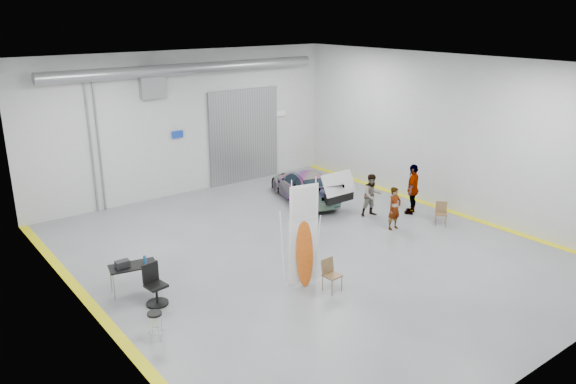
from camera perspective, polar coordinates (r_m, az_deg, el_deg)
ground at (r=18.51m, az=1.95°, el=-5.97°), size 16.00×16.00×0.00m
room_shell at (r=19.13m, az=-1.62°, el=7.63°), size 14.02×16.18×6.01m
sedan_car at (r=23.11m, az=1.72°, el=0.66°), size 2.99×4.70×1.27m
person_a at (r=20.37m, az=10.76°, el=-1.64°), size 0.57×0.38×1.56m
person_b at (r=21.53m, az=8.53°, el=-0.32°), size 0.95×0.82×1.65m
person_c at (r=22.04m, az=12.56°, el=0.31°), size 1.22×0.96×1.97m
surfboard_display at (r=15.79m, az=1.80°, el=-5.22°), size 0.89×0.37×3.20m
folding_chair_near at (r=15.93m, az=4.47°, el=-9.05°), size 0.47×0.48×0.93m
folding_chair_far at (r=21.29m, az=15.23°, el=-2.58°), size 0.56×0.64×0.85m
shop_stool at (r=14.06m, az=-13.31°, el=-13.14°), size 0.37×0.37×0.73m
work_table at (r=16.19m, az=-15.74°, el=-7.23°), size 1.38×0.88×1.04m
office_chair at (r=15.56m, az=-13.36°, el=-9.36°), size 0.60×0.60×1.12m
trunk_lid at (r=21.53m, az=4.98°, el=1.10°), size 1.48×0.90×0.04m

